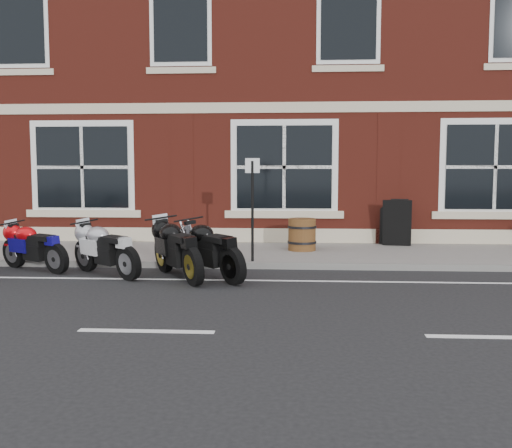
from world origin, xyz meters
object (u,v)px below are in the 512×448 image
object	(u,v)px
moto_sport_black	(178,247)
moto_sport_silver	(106,247)
moto_sport_red	(34,245)
moto_naked_black	(210,247)
a_board_sign	(395,222)
barrel_planter	(302,234)
parking_sign	(252,202)

from	to	relation	value
moto_sport_black	moto_sport_silver	distance (m)	1.35
moto_sport_red	moto_sport_silver	distance (m)	1.58
moto_naked_black	a_board_sign	size ratio (longest dim) A/B	1.55
moto_naked_black	barrel_planter	size ratio (longest dim) A/B	2.40
moto_sport_red	parking_sign	bearing A→B (deg)	-52.08
moto_sport_black	barrel_planter	distance (m)	3.58
barrel_planter	moto_sport_black	bearing A→B (deg)	-128.15
moto_sport_black	moto_sport_silver	bearing A→B (deg)	141.17
moto_naked_black	barrel_planter	distance (m)	3.23
moto_sport_red	moto_sport_black	distance (m)	2.92
moto_sport_silver	a_board_sign	distance (m)	6.82
moto_sport_silver	parking_sign	bearing A→B (deg)	-29.30
a_board_sign	barrel_planter	size ratio (longest dim) A/B	1.55
moto_sport_silver	parking_sign	world-z (taller)	parking_sign
moto_sport_red	parking_sign	distance (m)	4.20
moto_sport_silver	moto_sport_red	bearing A→B (deg)	113.63
moto_sport_black	parking_sign	bearing A→B (deg)	12.71
moto_naked_black	barrel_planter	bearing A→B (deg)	20.44
moto_sport_red	barrel_planter	size ratio (longest dim) A/B	2.34
moto_sport_red	moto_sport_black	xyz separation A→B (m)	(2.86, -0.60, 0.07)
moto_sport_black	moto_sport_silver	xyz separation A→B (m)	(-1.34, 0.18, -0.04)
moto_sport_silver	parking_sign	size ratio (longest dim) A/B	0.80
moto_naked_black	parking_sign	world-z (taller)	parking_sign
a_board_sign	moto_sport_black	bearing A→B (deg)	-128.15
moto_sport_silver	a_board_sign	bearing A→B (deg)	-18.52
moto_sport_black	a_board_sign	xyz separation A→B (m)	(4.43, 3.82, 0.12)
moto_sport_red	moto_sport_silver	world-z (taller)	moto_sport_silver
moto_sport_red	a_board_sign	size ratio (longest dim) A/B	1.51
moto_sport_red	moto_sport_silver	xyz separation A→B (m)	(1.52, -0.42, 0.03)
moto_sport_silver	moto_naked_black	distance (m)	1.91
moto_sport_silver	moto_naked_black	size ratio (longest dim) A/B	0.94
moto_sport_silver	moto_naked_black	world-z (taller)	moto_naked_black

